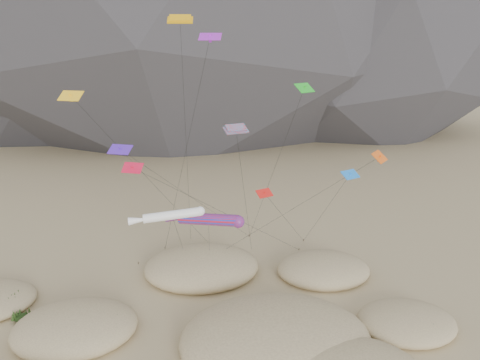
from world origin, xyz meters
name	(u,v)px	position (x,y,z in m)	size (l,w,h in m)	color
dunes	(204,338)	(-1.91, 3.39, 0.76)	(51.40, 36.01, 4.01)	#CCB789
dune_grass	(216,338)	(-0.86, 3.23, 0.83)	(42.15, 28.63, 1.46)	black
kite_stakes	(221,250)	(2.15, 23.06, 0.15)	(22.13, 7.30, 0.30)	#3F2D1E
rainbow_tube_kite	(206,219)	(-1.11, 7.84, 10.30)	(7.16, 15.71, 11.20)	red
white_tube_kite	(169,216)	(-4.48, 6.56, 11.33)	(6.71, 16.31, 12.00)	white
orange_parafoil	(180,24)	(-2.50, 15.64, 27.79)	(2.57, 12.84, 28.66)	#D9980B
multi_parafoil	(236,131)	(2.28, 11.16, 17.88)	(5.22, 12.79, 18.54)	red
delta_kites	(235,136)	(2.14, 11.25, 17.32)	(30.87, 21.00, 26.83)	red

